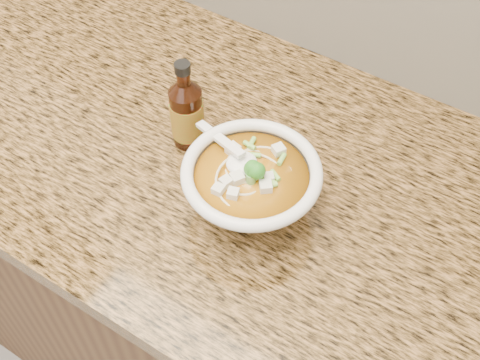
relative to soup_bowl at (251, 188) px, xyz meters
The scene contains 4 objects.
cabinet 0.62m from the soup_bowl, 167.40° to the left, with size 4.00×0.65×0.86m, color #321C0F.
counter_slab 0.35m from the soup_bowl, 167.40° to the left, with size 4.00×0.68×0.04m, color olive.
soup_bowl is the anchor object (origin of this frame).
hot_sauce_bottle 0.17m from the soup_bowl, 158.78° to the left, with size 0.07×0.07×0.17m.
Camera 1 is at (0.62, 1.13, 1.66)m, focal length 45.00 mm.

